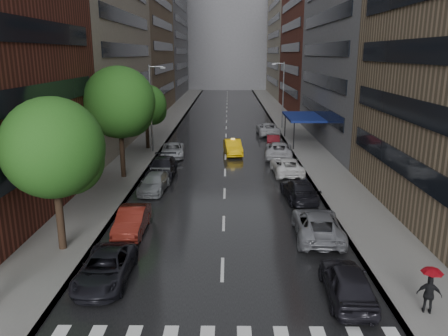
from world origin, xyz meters
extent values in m
plane|color=gray|center=(0.00, 0.00, 0.00)|extent=(220.00, 220.00, 0.00)
cube|color=black|center=(0.00, 50.00, 0.01)|extent=(14.00, 140.00, 0.01)
cube|color=gray|center=(-9.00, 50.00, 0.07)|extent=(4.00, 140.00, 0.15)
cube|color=gray|center=(9.00, 50.00, 0.07)|extent=(4.00, 140.00, 0.15)
cube|color=#937A5B|center=(-15.00, 64.00, 11.00)|extent=(8.00, 28.00, 22.00)
cube|color=slate|center=(-15.00, 94.00, 19.00)|extent=(8.00, 32.00, 38.00)
cube|color=slate|center=(15.00, 36.00, 12.00)|extent=(8.00, 28.00, 24.00)
cube|color=maroon|center=(15.00, 64.00, 18.00)|extent=(8.00, 28.00, 36.00)
cube|color=gray|center=(15.00, 94.00, 14.00)|extent=(8.00, 32.00, 28.00)
cube|color=slate|center=(0.00, 118.00, 16.00)|extent=(40.00, 14.00, 32.00)
cylinder|color=#382619|center=(-8.60, 6.04, 2.27)|extent=(0.40, 0.40, 4.53)
sphere|color=#1E5116|center=(-8.60, 6.04, 5.67)|extent=(5.18, 5.18, 5.18)
cylinder|color=#382619|center=(-8.60, 20.10, 2.57)|extent=(0.40, 0.40, 5.13)
sphere|color=#1E5116|center=(-8.60, 20.10, 6.42)|extent=(5.87, 5.87, 5.87)
cylinder|color=#382619|center=(-8.60, 31.66, 1.95)|extent=(0.40, 0.40, 3.90)
sphere|color=#1E5116|center=(-8.60, 31.66, 4.87)|extent=(4.45, 4.45, 4.45)
imported|color=#F4B70C|center=(0.76, 29.20, 0.78)|extent=(2.12, 4.87, 1.56)
imported|color=black|center=(-5.40, 2.81, 0.68)|extent=(2.28, 4.88, 1.35)
imported|color=maroon|center=(-5.40, 8.57, 0.74)|extent=(1.56, 4.47, 1.47)
imported|color=gray|center=(-5.40, 16.57, 0.66)|extent=(2.19, 4.70, 1.33)
imported|color=black|center=(-5.40, 20.61, 0.80)|extent=(2.28, 5.54, 1.60)
imported|color=#A8ABB2|center=(-5.40, 28.06, 0.69)|extent=(2.68, 5.12, 1.38)
imported|color=black|center=(5.40, 1.43, 0.79)|extent=(2.06, 4.73, 1.59)
imported|color=slate|center=(5.40, 7.97, 0.78)|extent=(2.88, 5.72, 1.55)
imported|color=black|center=(5.40, 14.58, 0.75)|extent=(2.47, 5.28, 1.49)
imported|color=white|center=(5.40, 21.56, 0.73)|extent=(2.65, 5.34, 1.45)
imported|color=#ABABB1|center=(5.40, 27.89, 0.80)|extent=(3.19, 5.96, 1.59)
imported|color=#561117|center=(5.40, 33.53, 0.67)|extent=(1.71, 4.14, 1.33)
imported|color=#A3A3A8|center=(5.40, 40.44, 0.80)|extent=(2.87, 5.86, 1.60)
imported|color=black|center=(8.33, 0.19, 0.95)|extent=(1.01, 0.68, 1.60)
imported|color=#B40D1A|center=(8.33, 0.19, 1.80)|extent=(0.82, 0.82, 0.72)
cylinder|color=gray|center=(-7.80, 30.00, 4.65)|extent=(0.18, 0.18, 9.00)
cube|color=gray|center=(-6.40, 30.00, 8.85)|extent=(0.50, 0.22, 0.16)
cylinder|color=gray|center=(7.80, 45.00, 4.65)|extent=(0.18, 0.18, 9.00)
cube|color=gray|center=(6.40, 45.00, 8.85)|extent=(0.50, 0.22, 0.16)
cube|color=navy|center=(9.00, 35.00, 3.15)|extent=(4.00, 8.00, 0.25)
cylinder|color=black|center=(7.40, 31.20, 1.65)|extent=(0.12, 0.12, 3.00)
cylinder|color=black|center=(7.40, 38.80, 1.65)|extent=(0.12, 0.12, 3.00)
camera|label=1|loc=(0.26, -15.45, 10.30)|focal=35.00mm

